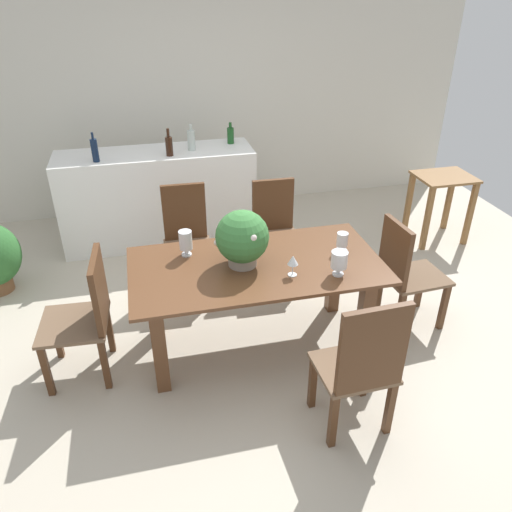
% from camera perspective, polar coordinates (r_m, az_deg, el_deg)
% --- Properties ---
extents(ground_plane, '(7.04, 7.04, 0.00)m').
position_cam_1_polar(ground_plane, '(4.19, -0.81, -7.78)').
color(ground_plane, '#BCB29E').
extents(back_wall, '(6.40, 0.10, 2.60)m').
position_cam_1_polar(back_wall, '(6.02, -6.66, 17.60)').
color(back_wall, beige).
rests_on(back_wall, ground).
extents(dining_table, '(1.81, 0.93, 0.73)m').
position_cam_1_polar(dining_table, '(3.64, 0.05, -2.96)').
color(dining_table, brown).
rests_on(dining_table, ground).
extents(chair_head_end, '(0.48, 0.50, 0.94)m').
position_cam_1_polar(chair_head_end, '(3.63, -18.76, -6.09)').
color(chair_head_end, '#4C2D19').
rests_on(chair_head_end, ground).
extents(chair_far_right, '(0.43, 0.44, 0.94)m').
position_cam_1_polar(chair_far_right, '(4.58, 2.20, 3.33)').
color(chair_far_right, '#4C2D19').
rests_on(chair_far_right, ground).
extents(chair_foot_end, '(0.50, 0.43, 0.94)m').
position_cam_1_polar(chair_foot_end, '(4.08, 16.67, -1.63)').
color(chair_foot_end, '#4C2D19').
rests_on(chair_foot_end, ground).
extents(chair_far_left, '(0.43, 0.45, 0.97)m').
position_cam_1_polar(chair_far_left, '(4.45, -7.95, 2.36)').
color(chair_far_left, '#4C2D19').
rests_on(chair_far_left, ground).
extents(chair_near_right, '(0.47, 0.43, 1.01)m').
position_cam_1_polar(chair_near_right, '(3.05, 12.13, -12.00)').
color(chair_near_right, '#4C2D19').
rests_on(chair_near_right, ground).
extents(flower_centerpiece, '(0.38, 0.38, 0.41)m').
position_cam_1_polar(flower_centerpiece, '(3.45, -1.59, 2.07)').
color(flower_centerpiece, gray).
rests_on(flower_centerpiece, dining_table).
extents(crystal_vase_left, '(0.10, 0.10, 0.20)m').
position_cam_1_polar(crystal_vase_left, '(3.65, -8.06, 1.71)').
color(crystal_vase_left, silver).
rests_on(crystal_vase_left, dining_table).
extents(crystal_vase_center_near, '(0.09, 0.09, 0.15)m').
position_cam_1_polar(crystal_vase_center_near, '(3.74, 9.84, 1.71)').
color(crystal_vase_center_near, silver).
rests_on(crystal_vase_center_near, dining_table).
extents(crystal_vase_right, '(0.11, 0.11, 0.18)m').
position_cam_1_polar(crystal_vase_right, '(3.43, 9.51, -0.50)').
color(crystal_vase_right, silver).
rests_on(crystal_vase_right, dining_table).
extents(wine_glass, '(0.07, 0.07, 0.15)m').
position_cam_1_polar(wine_glass, '(3.39, 4.25, -0.56)').
color(wine_glass, silver).
rests_on(wine_glass, dining_table).
extents(kitchen_counter, '(1.98, 0.58, 0.98)m').
position_cam_1_polar(kitchen_counter, '(5.37, -11.08, 6.62)').
color(kitchen_counter, white).
rests_on(kitchen_counter, ground).
extents(wine_bottle_clear, '(0.06, 0.06, 0.28)m').
position_cam_1_polar(wine_bottle_clear, '(5.02, -17.99, 11.47)').
color(wine_bottle_clear, '#0F1E38').
rests_on(wine_bottle_clear, kitchen_counter).
extents(wine_bottle_tall, '(0.07, 0.07, 0.27)m').
position_cam_1_polar(wine_bottle_tall, '(5.03, -9.92, 12.35)').
color(wine_bottle_tall, black).
rests_on(wine_bottle_tall, kitchen_counter).
extents(wine_bottle_green, '(0.07, 0.07, 0.22)m').
position_cam_1_polar(wine_bottle_green, '(5.35, -2.93, 13.67)').
color(wine_bottle_green, '#194C1E').
rests_on(wine_bottle_green, kitchen_counter).
extents(wine_bottle_dark, '(0.08, 0.08, 0.26)m').
position_cam_1_polar(wine_bottle_dark, '(5.16, -7.42, 13.06)').
color(wine_bottle_dark, '#B2BFB7').
rests_on(wine_bottle_dark, kitchen_counter).
extents(side_table, '(0.57, 0.47, 0.72)m').
position_cam_1_polar(side_table, '(5.62, 20.48, 6.73)').
color(side_table, brown).
rests_on(side_table, ground).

